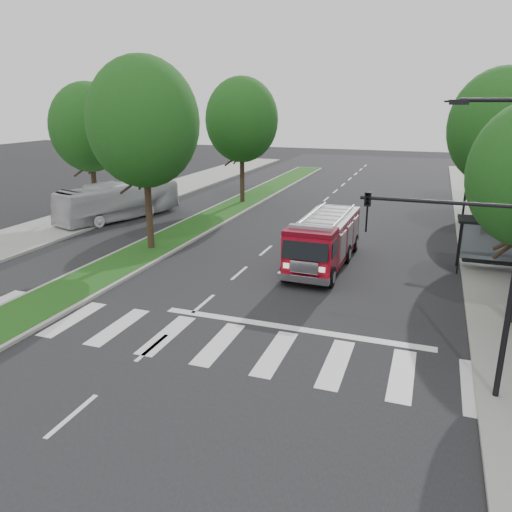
{
  "coord_description": "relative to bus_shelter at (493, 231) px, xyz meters",
  "views": [
    {
      "loc": [
        8.29,
        -16.95,
        7.88
      ],
      "look_at": [
        1.76,
        1.44,
        1.8
      ],
      "focal_mm": 35.0,
      "sensor_mm": 36.0,
      "label": 1
    }
  ],
  "objects": [
    {
      "name": "bus_shelter",
      "position": [
        0.0,
        0.0,
        0.0
      ],
      "size": [
        3.2,
        1.6,
        2.61
      ],
      "color": "black",
      "rests_on": "ground"
    },
    {
      "name": "streetlight_right_far",
      "position": [
        -0.85,
        11.85,
        2.44
      ],
      "size": [
        2.11,
        0.2,
        8.0
      ],
      "color": "black",
      "rests_on": "ground"
    },
    {
      "name": "tree_median_far",
      "position": [
        -17.2,
        11.85,
        4.45
      ],
      "size": [
        5.6,
        5.6,
        9.72
      ],
      "color": "black",
      "rests_on": "ground"
    },
    {
      "name": "sidewalk_right",
      "position": [
        1.3,
        1.85,
        -1.96
      ],
      "size": [
        5.0,
        80.0,
        0.15
      ],
      "primitive_type": "cube",
      "color": "gray",
      "rests_on": "ground"
    },
    {
      "name": "streetlight_right_near",
      "position": [
        -1.59,
        -11.65,
        2.63
      ],
      "size": [
        4.08,
        0.22,
        8.0
      ],
      "color": "black",
      "rests_on": "ground"
    },
    {
      "name": "city_bus",
      "position": [
        -23.2,
        3.77,
        -0.76
      ],
      "size": [
        4.97,
        9.41,
        2.56
      ],
      "primitive_type": "imported",
      "rotation": [
        0.0,
        0.0,
        -0.32
      ],
      "color": "silver",
      "rests_on": "ground"
    },
    {
      "name": "sidewalk_left",
      "position": [
        -25.7,
        1.85,
        -1.96
      ],
      "size": [
        5.0,
        80.0,
        0.15
      ],
      "primitive_type": "cube",
      "color": "gray",
      "rests_on": "ground"
    },
    {
      "name": "median",
      "position": [
        -17.2,
        9.85,
        -1.96
      ],
      "size": [
        3.0,
        50.0,
        0.15
      ],
      "color": "gray",
      "rests_on": "ground"
    },
    {
      "name": "fire_engine",
      "position": [
        -7.69,
        -1.58,
        -0.77
      ],
      "size": [
        2.5,
        7.69,
        2.65
      ],
      "rotation": [
        0.0,
        0.0,
        -0.02
      ],
      "color": "#5F050F",
      "rests_on": "ground"
    },
    {
      "name": "tree_left_mid",
      "position": [
        -25.2,
        3.85,
        4.12
      ],
      "size": [
        5.2,
        5.2,
        9.16
      ],
      "color": "black",
      "rests_on": "ground"
    },
    {
      "name": "tree_median_near",
      "position": [
        -17.2,
        -2.15,
        4.77
      ],
      "size": [
        5.8,
        5.8,
        10.16
      ],
      "color": "black",
      "rests_on": "ground"
    },
    {
      "name": "tree_right_far",
      "position": [
        0.3,
        15.85,
        3.8
      ],
      "size": [
        5.0,
        5.0,
        8.73
      ],
      "color": "black",
      "rests_on": "ground"
    },
    {
      "name": "ground",
      "position": [
        -11.2,
        -8.15,
        -2.04
      ],
      "size": [
        140.0,
        140.0,
        0.0
      ],
      "primitive_type": "plane",
      "color": "black",
      "rests_on": "ground"
    },
    {
      "name": "tree_right_mid",
      "position": [
        0.3,
        5.85,
        4.45
      ],
      "size": [
        5.6,
        5.6,
        9.72
      ],
      "color": "black",
      "rests_on": "ground"
    }
  ]
}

